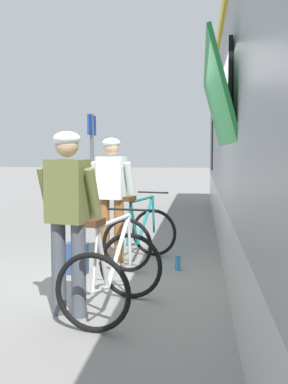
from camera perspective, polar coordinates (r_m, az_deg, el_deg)
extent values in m
plane|color=gray|center=(5.76, -2.60, -10.99)|extent=(80.00, 80.00, 0.00)
cube|color=#238C3D|center=(5.88, 9.53, 7.02)|extent=(0.49, 3.76, 1.65)
cube|color=black|center=(5.18, 9.90, 12.31)|extent=(0.04, 1.10, 0.80)
cube|color=black|center=(12.31, 8.16, 8.00)|extent=(0.03, 1.10, 2.29)
cylinder|color=#4C515B|center=(4.73, -10.16, -8.96)|extent=(0.14, 0.14, 0.90)
cylinder|color=#4C515B|center=(4.61, -7.82, -9.27)|extent=(0.14, 0.14, 0.90)
cube|color=olive|center=(4.55, -9.13, 0.09)|extent=(0.43, 0.33, 0.60)
cylinder|color=olive|center=(4.72, -11.56, -0.37)|extent=(0.16, 0.27, 0.56)
cylinder|color=olive|center=(4.46, -6.00, -0.62)|extent=(0.16, 0.27, 0.56)
sphere|color=tan|center=(4.53, -9.21, 5.52)|extent=(0.22, 0.22, 0.22)
ellipsoid|color=white|center=(4.53, -9.22, 6.28)|extent=(0.32, 0.33, 0.14)
cylinder|color=#935B2D|center=(6.87, -4.71, -4.54)|extent=(0.14, 0.14, 0.90)
cylinder|color=#935B2D|center=(6.78, -3.02, -4.66)|extent=(0.14, 0.14, 0.90)
cube|color=white|center=(6.74, -3.90, 1.70)|extent=(0.43, 0.32, 0.60)
cylinder|color=white|center=(6.89, -5.74, 1.34)|extent=(0.15, 0.27, 0.56)
cylinder|color=white|center=(6.68, -1.72, 1.25)|extent=(0.15, 0.27, 0.56)
sphere|color=tan|center=(6.73, -3.92, 5.36)|extent=(0.22, 0.22, 0.22)
ellipsoid|color=white|center=(6.73, -3.93, 5.87)|extent=(0.31, 0.33, 0.14)
torus|color=black|center=(5.16, -1.65, -8.79)|extent=(0.71, 0.18, 0.71)
torus|color=black|center=(4.24, -6.18, -11.87)|extent=(0.71, 0.18, 0.71)
cylinder|color=white|center=(4.78, -3.04, -6.86)|extent=(0.16, 0.64, 0.63)
cylinder|color=white|center=(4.61, -3.56, -3.47)|extent=(0.19, 0.84, 0.04)
cylinder|color=white|center=(4.39, -4.97, -7.92)|extent=(0.09, 0.28, 0.62)
cylinder|color=white|center=(4.41, -5.24, -11.58)|extent=(0.09, 0.36, 0.08)
cylinder|color=white|center=(4.22, -5.89, -8.08)|extent=(0.05, 0.15, 0.56)
cylinder|color=white|center=(5.08, -1.75, -5.84)|extent=(0.05, 0.09, 0.55)
cylinder|color=black|center=(5.00, -1.85, -2.12)|extent=(0.48, 0.11, 0.02)
cube|color=#4C2D19|center=(4.19, -5.77, -3.65)|extent=(0.14, 0.25, 0.06)
torus|color=black|center=(7.20, 1.19, -4.86)|extent=(0.70, 0.23, 0.71)
torus|color=black|center=(6.27, -2.06, -6.33)|extent=(0.70, 0.23, 0.71)
cylinder|color=#197A7F|center=(6.83, 0.16, -3.28)|extent=(0.21, 0.63, 0.63)
cylinder|color=#197A7F|center=(6.68, -0.21, -0.86)|extent=(0.25, 0.83, 0.04)
cylinder|color=#197A7F|center=(6.44, -1.22, -3.78)|extent=(0.11, 0.28, 0.62)
cylinder|color=#197A7F|center=(6.43, -1.42, -6.28)|extent=(0.12, 0.36, 0.08)
cylinder|color=#197A7F|center=(6.27, -1.85, -3.77)|extent=(0.06, 0.14, 0.56)
cylinder|color=#197A7F|center=(7.13, 1.13, -2.71)|extent=(0.05, 0.09, 0.55)
cylinder|color=black|center=(7.07, 1.06, -0.05)|extent=(0.47, 0.15, 0.02)
cube|color=#4C2D19|center=(6.26, -1.75, -0.79)|extent=(0.16, 0.26, 0.06)
cube|color=navy|center=(6.25, -8.07, -7.87)|extent=(0.29, 0.19, 0.40)
cylinder|color=#338CCC|center=(6.40, 4.06, -8.42)|extent=(0.07, 0.07, 0.21)
cylinder|color=#338CCC|center=(6.49, -7.49, -8.16)|extent=(0.07, 0.07, 0.23)
cylinder|color=#595B60|center=(10.72, -6.22, 2.87)|extent=(0.08, 0.08, 2.40)
cube|color=#193F99|center=(10.73, -6.26, 7.95)|extent=(0.04, 0.70, 0.44)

